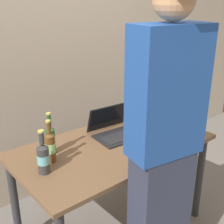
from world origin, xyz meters
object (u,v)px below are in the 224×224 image
at_px(beer_bottle_green, 51,139).
at_px(beer_bottle_brown, 43,157).
at_px(laptop, 115,129).
at_px(beer_bottle_amber, 50,146).
at_px(person_figure, 163,153).

bearing_deg(beer_bottle_green, beer_bottle_brown, -129.24).
relative_size(laptop, beer_bottle_brown, 1.36).
relative_size(laptop, beer_bottle_green, 1.28).
height_order(beer_bottle_brown, beer_bottle_amber, beer_bottle_amber).
distance_m(laptop, person_figure, 0.72).
xyz_separation_m(beer_bottle_brown, person_figure, (0.44, -0.54, 0.10)).
relative_size(beer_bottle_brown, person_figure, 0.15).
relative_size(laptop, beer_bottle_amber, 1.31).
bearing_deg(laptop, person_figure, -108.84).
xyz_separation_m(beer_bottle_green, beer_bottle_amber, (-0.05, -0.10, 0.00)).
distance_m(beer_bottle_brown, person_figure, 0.70).
height_order(laptop, beer_bottle_amber, beer_bottle_amber).
height_order(laptop, beer_bottle_green, beer_bottle_green).
bearing_deg(beer_bottle_amber, beer_bottle_brown, -137.62).
bearing_deg(beer_bottle_brown, laptop, 11.10).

